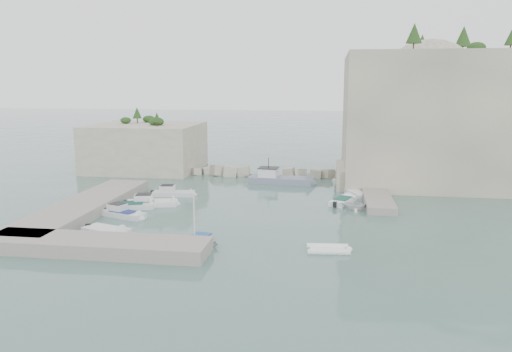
# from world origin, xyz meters

# --- Properties ---
(ground) EXTENTS (400.00, 400.00, 0.00)m
(ground) POSITION_xyz_m (0.00, 0.00, 0.00)
(ground) COLOR #496D64
(ground) RESTS_ON ground
(cliff_east) EXTENTS (26.00, 22.00, 17.00)m
(cliff_east) POSITION_xyz_m (23.00, 23.00, 8.50)
(cliff_east) COLOR beige
(cliff_east) RESTS_ON ground
(cliff_terrace) EXTENTS (8.00, 10.00, 2.50)m
(cliff_terrace) POSITION_xyz_m (13.00, 18.00, 1.25)
(cliff_terrace) COLOR beige
(cliff_terrace) RESTS_ON ground
(outcrop_west) EXTENTS (16.00, 14.00, 7.00)m
(outcrop_west) POSITION_xyz_m (-20.00, 25.00, 3.50)
(outcrop_west) COLOR beige
(outcrop_west) RESTS_ON ground
(quay_west) EXTENTS (5.00, 24.00, 1.10)m
(quay_west) POSITION_xyz_m (-17.00, -1.00, 0.55)
(quay_west) COLOR #9E9689
(quay_west) RESTS_ON ground
(quay_south) EXTENTS (18.00, 4.00, 1.10)m
(quay_south) POSITION_xyz_m (-10.00, -12.50, 0.55)
(quay_south) COLOR #9E9689
(quay_south) RESTS_ON ground
(ledge_east) EXTENTS (3.00, 16.00, 0.80)m
(ledge_east) POSITION_xyz_m (13.50, 10.00, 0.40)
(ledge_east) COLOR #9E9689
(ledge_east) RESTS_ON ground
(breakwater) EXTENTS (28.00, 3.00, 1.40)m
(breakwater) POSITION_xyz_m (-1.00, 22.00, 0.70)
(breakwater) COLOR beige
(breakwater) RESTS_ON ground
(motorboat_a) EXTENTS (5.56, 2.20, 1.40)m
(motorboat_a) POSITION_xyz_m (-10.17, 7.78, 0.00)
(motorboat_a) COLOR silver
(motorboat_a) RESTS_ON ground
(motorboat_b) EXTENTS (6.30, 3.22, 1.40)m
(motorboat_b) POSITION_xyz_m (-11.06, 2.80, 0.00)
(motorboat_b) COLOR white
(motorboat_b) RESTS_ON ground
(motorboat_c) EXTENTS (5.87, 3.53, 0.70)m
(motorboat_c) POSITION_xyz_m (-12.93, 1.24, 0.00)
(motorboat_c) COLOR silver
(motorboat_c) RESTS_ON ground
(motorboat_d) EXTENTS (5.54, 3.32, 1.40)m
(motorboat_d) POSITION_xyz_m (-12.24, -2.16, 0.00)
(motorboat_d) COLOR silver
(motorboat_d) RESTS_ON ground
(motorboat_e) EXTENTS (5.02, 3.31, 0.70)m
(motorboat_e) POSITION_xyz_m (-11.35, -7.84, 0.00)
(motorboat_e) COLOR silver
(motorboat_e) RESTS_ON ground
(rowboat) EXTENTS (4.82, 3.85, 0.89)m
(rowboat) POSITION_xyz_m (-2.78, -9.67, 0.00)
(rowboat) COLOR white
(rowboat) RESTS_ON ground
(inflatable_dinghy) EXTENTS (3.79, 2.09, 0.44)m
(inflatable_dinghy) POSITION_xyz_m (8.14, -9.65, 0.00)
(inflatable_dinghy) COLOR white
(inflatable_dinghy) RESTS_ON ground
(tender_east_a) EXTENTS (3.11, 2.75, 1.52)m
(tender_east_a) POSITION_xyz_m (10.86, 4.18, 0.00)
(tender_east_a) COLOR silver
(tender_east_a) RESTS_ON ground
(tender_east_b) EXTENTS (3.40, 5.09, 0.70)m
(tender_east_b) POSITION_xyz_m (9.65, 6.89, 0.00)
(tender_east_b) COLOR white
(tender_east_b) RESTS_ON ground
(tender_east_c) EXTENTS (3.05, 4.72, 0.70)m
(tender_east_c) POSITION_xyz_m (11.36, 10.90, 0.00)
(tender_east_c) COLOR white
(tender_east_c) RESTS_ON ground
(tender_east_d) EXTENTS (5.18, 2.94, 1.89)m
(tender_east_d) POSITION_xyz_m (10.78, 14.19, 0.00)
(tender_east_d) COLOR white
(tender_east_d) RESTS_ON ground
(work_boat) EXTENTS (9.59, 3.68, 2.20)m
(work_boat) POSITION_xyz_m (1.69, 17.18, 0.00)
(work_boat) COLOR slate
(work_boat) RESTS_ON ground
(rowboat_mast) EXTENTS (0.10, 0.10, 4.20)m
(rowboat_mast) POSITION_xyz_m (-2.78, -9.67, 2.55)
(rowboat_mast) COLOR white
(rowboat_mast) RESTS_ON rowboat
(vegetation) EXTENTS (53.48, 13.88, 13.40)m
(vegetation) POSITION_xyz_m (17.83, 24.40, 17.93)
(vegetation) COLOR #1E4219
(vegetation) RESTS_ON ground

